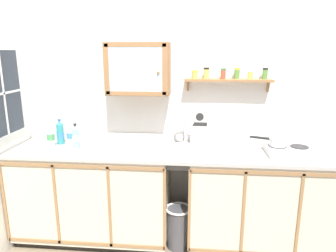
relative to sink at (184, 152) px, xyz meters
The scene contains 17 objects.
back_wall 0.50m from the sink, 107.42° to the left, with size 3.74×0.07×2.64m.
lower_cabinet_run 1.01m from the sink, behind, with size 1.52×0.61×0.93m.
lower_cabinet_run_right 0.90m from the sink, ahead, with size 1.42×0.61×0.93m.
countertop 0.10m from the sink, 157.07° to the right, with size 3.10×0.63×0.03m, color #B2B2AD.
backsplash 0.28m from the sink, 109.63° to the left, with size 3.10×0.02×0.08m, color #B2B2AD.
sink is the anchor object (origin of this frame).
hot_plate_stove 0.96m from the sink, ahead, with size 0.40×0.33×0.07m.
saucepan 0.86m from the sink, ahead, with size 0.32×0.18×0.07m.
bottle_water_clear_0 1.29m from the sink, behind, with size 0.07×0.07×0.27m.
bottle_opaque_white_1 1.12m from the sink, behind, with size 0.08×0.08×0.26m.
bottle_detergent_teal_2 1.25m from the sink, behind, with size 0.07×0.07×0.25m.
bottle_water_blue_3 1.04m from the sink, behind, with size 0.07×0.07×0.25m.
wall_cabinet 0.90m from the sink, 164.36° to the left, with size 0.60×0.30×0.48m.
spice_shelf 0.82m from the sink, 25.76° to the left, with size 0.83×0.14×0.23m.
warning_sign 0.40m from the sink, 61.02° to the left, with size 0.18×0.01×0.22m.
window 1.76m from the sink, behind, with size 0.03×0.58×0.81m.
trash_bin 0.73m from the sink, 110.02° to the right, with size 0.25×0.25×0.42m.
Camera 1 is at (0.20, -2.43, 1.87)m, focal length 32.77 mm.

